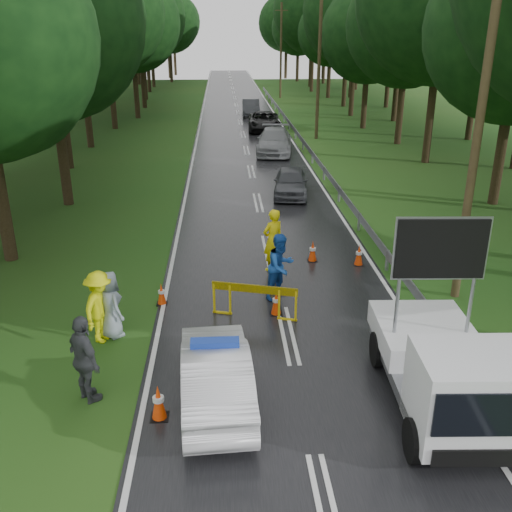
{
  "coord_description": "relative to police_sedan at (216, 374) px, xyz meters",
  "views": [
    {
      "loc": [
        -1.59,
        -12.84,
        7.35
      ],
      "look_at": [
        -0.68,
        2.27,
        1.3
      ],
      "focal_mm": 40.0,
      "sensor_mm": 36.0,
      "label": 1
    }
  ],
  "objects": [
    {
      "name": "queue_car_fourth",
      "position": [
        2.93,
        42.68,
        0.05
      ],
      "size": [
        1.59,
        4.35,
        1.42
      ],
      "primitive_type": "imported",
      "rotation": [
        0.0,
        0.0,
        -0.02
      ],
      "color": "#383A3F",
      "rests_on": "ground"
    },
    {
      "name": "bystander_left",
      "position": [
        -2.87,
        2.7,
        0.28
      ],
      "size": [
        1.05,
        1.38,
        1.88
      ],
      "primitive_type": "imported",
      "rotation": [
        0.0,
        0.0,
        1.25
      ],
      "color": "#DBE20C",
      "rests_on": "ground"
    },
    {
      "name": "queue_car_second",
      "position": [
        3.55,
        25.8,
        0.09
      ],
      "size": [
        2.74,
        5.44,
        1.51
      ],
      "primitive_type": "imported",
      "rotation": [
        0.0,
        0.0,
        -0.12
      ],
      "color": "gray",
      "rests_on": "ground"
    },
    {
      "name": "barrier",
      "position": [
        1.02,
        3.7,
        0.07
      ],
      "size": [
        2.28,
        0.69,
        0.98
      ],
      "rotation": [
        0.0,
        0.0,
        -0.28
      ],
      "color": "#DBBB0B",
      "rests_on": "ground"
    },
    {
      "name": "police_sedan",
      "position": [
        0.0,
        0.0,
        0.0
      ],
      "size": [
        1.64,
        4.1,
        1.46
      ],
      "rotation": [
        0.0,
        0.0,
        3.2
      ],
      "color": "silver",
      "rests_on": "ground"
    },
    {
      "name": "cone_near_left",
      "position": [
        -1.15,
        -0.52,
        -0.29
      ],
      "size": [
        0.37,
        0.37,
        0.78
      ],
      "color": "black",
      "rests_on": "ground"
    },
    {
      "name": "road",
      "position": [
        1.82,
        32.7,
        -0.66
      ],
      "size": [
        7.0,
        140.0,
        0.02
      ],
      "primitive_type": "cube",
      "color": "black",
      "rests_on": "ground"
    },
    {
      "name": "cone_right",
      "position": [
        4.7,
        7.2,
        -0.32
      ],
      "size": [
        0.34,
        0.34,
        0.72
      ],
      "color": "black",
      "rests_on": "ground"
    },
    {
      "name": "civilian",
      "position": [
        1.85,
        4.9,
        0.32
      ],
      "size": [
        1.21,
        1.18,
        1.97
      ],
      "primitive_type": "imported",
      "rotation": [
        0.0,
        0.0,
        0.69
      ],
      "color": "#1B52B4",
      "rests_on": "ground"
    },
    {
      "name": "utility_pole_mid",
      "position": [
        7.02,
        30.7,
        4.4
      ],
      "size": [
        1.4,
        0.24,
        10.0
      ],
      "color": "#40331E",
      "rests_on": "ground"
    },
    {
      "name": "cone_left_mid",
      "position": [
        -1.58,
        4.67,
        -0.35
      ],
      "size": [
        0.31,
        0.31,
        0.65
      ],
      "color": "black",
      "rests_on": "ground"
    },
    {
      "name": "work_truck",
      "position": [
        4.62,
        -0.7,
        0.36
      ],
      "size": [
        2.34,
        4.86,
        3.79
      ],
      "rotation": [
        0.0,
        0.0,
        -0.05
      ],
      "color": "gray",
      "rests_on": "ground"
    },
    {
      "name": "queue_car_third",
      "position": [
        3.52,
        34.33,
        0.05
      ],
      "size": [
        2.59,
        5.26,
        1.44
      ],
      "primitive_type": "imported",
      "rotation": [
        0.0,
        0.0,
        -0.04
      ],
      "color": "black",
      "rests_on": "ground"
    },
    {
      "name": "bystander_right",
      "position": [
        -2.67,
        2.94,
        0.22
      ],
      "size": [
        0.96,
        1.03,
        1.77
      ],
      "primitive_type": "imported",
      "rotation": [
        0.0,
        0.0,
        2.21
      ],
      "color": "#8C9BA8",
      "rests_on": "ground"
    },
    {
      "name": "guardrail",
      "position": [
        5.52,
        32.37,
        -0.12
      ],
      "size": [
        0.12,
        60.06,
        0.7
      ],
      "color": "gray",
      "rests_on": "ground"
    },
    {
      "name": "cone_far",
      "position": [
        3.22,
        7.64,
        -0.31
      ],
      "size": [
        0.35,
        0.35,
        0.74
      ],
      "color": "black",
      "rests_on": "ground"
    },
    {
      "name": "utility_pole_far",
      "position": [
        7.02,
        56.7,
        4.4
      ],
      "size": [
        1.4,
        0.24,
        10.0
      ],
      "color": "#40331E",
      "rests_on": "ground"
    },
    {
      "name": "utility_pole_near",
      "position": [
        7.02,
        4.7,
        4.4
      ],
      "size": [
        1.4,
        0.24,
        10.0
      ],
      "color": "#40331E",
      "rests_on": "ground"
    },
    {
      "name": "bystander_mid",
      "position": [
        -2.7,
        0.2,
        0.32
      ],
      "size": [
        1.1,
        1.2,
        1.97
      ],
      "primitive_type": "imported",
      "rotation": [
        0.0,
        0.0,
        2.25
      ],
      "color": "#3A3D41",
      "rests_on": "ground"
    },
    {
      "name": "queue_car_first",
      "position": [
        3.43,
        15.89,
        -0.02
      ],
      "size": [
        2.02,
        3.99,
        1.3
      ],
      "primitive_type": "imported",
      "rotation": [
        0.0,
        0.0,
        -0.13
      ],
      "color": "#44474D",
      "rests_on": "ground"
    },
    {
      "name": "officer",
      "position": [
        1.8,
        6.97,
        0.37
      ],
      "size": [
        0.9,
        0.81,
        2.07
      ],
      "primitive_type": "imported",
      "rotation": [
        0.0,
        0.0,
        3.67
      ],
      "color": "yellow",
      "rests_on": "ground"
    },
    {
      "name": "ground",
      "position": [
        1.82,
        2.7,
        -0.67
      ],
      "size": [
        160.0,
        160.0,
        0.0
      ],
      "primitive_type": "plane",
      "color": "#1A4E16",
      "rests_on": "ground"
    },
    {
      "name": "cone_center",
      "position": [
        1.63,
        3.85,
        -0.31
      ],
      "size": [
        0.34,
        0.34,
        0.73
      ],
      "color": "black",
      "rests_on": "ground"
    }
  ]
}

